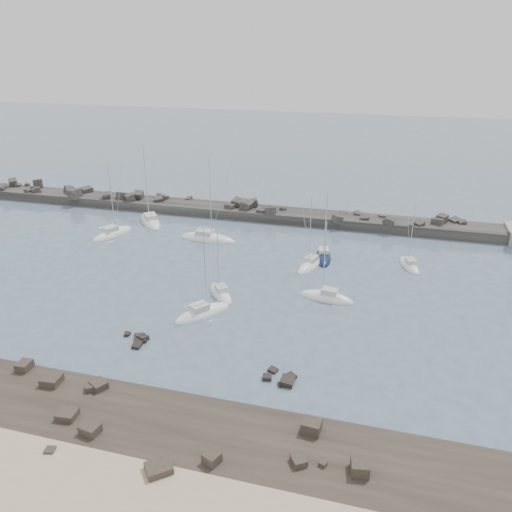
{
  "coord_description": "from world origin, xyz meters",
  "views": [
    {
      "loc": [
        22.74,
        -52.31,
        31.86
      ],
      "look_at": [
        5.2,
        12.0,
        3.21
      ],
      "focal_mm": 35.0,
      "sensor_mm": 36.0,
      "label": 1
    }
  ],
  "objects_px": {
    "sailboat_6": "(310,265)",
    "sailboat_7": "(202,314)",
    "sailboat_5": "(220,294)",
    "sailboat_1": "(150,222)",
    "sailboat_3": "(113,234)",
    "sailboat_4": "(208,239)",
    "sailboat_9": "(327,298)",
    "sailboat_8": "(323,257)",
    "sailboat_10": "(409,266)"
  },
  "relations": [
    {
      "from": "sailboat_6",
      "to": "sailboat_8",
      "type": "bearing_deg",
      "value": 66.79
    },
    {
      "from": "sailboat_4",
      "to": "sailboat_10",
      "type": "bearing_deg",
      "value": -4.28
    },
    {
      "from": "sailboat_3",
      "to": "sailboat_10",
      "type": "relative_size",
      "value": 1.32
    },
    {
      "from": "sailboat_3",
      "to": "sailboat_8",
      "type": "relative_size",
      "value": 1.13
    },
    {
      "from": "sailboat_3",
      "to": "sailboat_7",
      "type": "bearing_deg",
      "value": -41.12
    },
    {
      "from": "sailboat_3",
      "to": "sailboat_9",
      "type": "relative_size",
      "value": 1.15
    },
    {
      "from": "sailboat_1",
      "to": "sailboat_8",
      "type": "bearing_deg",
      "value": -13.77
    },
    {
      "from": "sailboat_9",
      "to": "sailboat_10",
      "type": "distance_m",
      "value": 17.63
    },
    {
      "from": "sailboat_5",
      "to": "sailboat_9",
      "type": "relative_size",
      "value": 0.89
    },
    {
      "from": "sailboat_1",
      "to": "sailboat_4",
      "type": "height_order",
      "value": "sailboat_4"
    },
    {
      "from": "sailboat_8",
      "to": "sailboat_10",
      "type": "distance_m",
      "value": 13.23
    },
    {
      "from": "sailboat_6",
      "to": "sailboat_1",
      "type": "bearing_deg",
      "value": 159.96
    },
    {
      "from": "sailboat_3",
      "to": "sailboat_5",
      "type": "bearing_deg",
      "value": -32.53
    },
    {
      "from": "sailboat_1",
      "to": "sailboat_3",
      "type": "relative_size",
      "value": 1.15
    },
    {
      "from": "sailboat_5",
      "to": "sailboat_6",
      "type": "height_order",
      "value": "sailboat_6"
    },
    {
      "from": "sailboat_4",
      "to": "sailboat_9",
      "type": "xyz_separation_m",
      "value": [
        23.18,
        -16.46,
        0.01
      ]
    },
    {
      "from": "sailboat_4",
      "to": "sailboat_5",
      "type": "distance_m",
      "value": 21.06
    },
    {
      "from": "sailboat_4",
      "to": "sailboat_1",
      "type": "bearing_deg",
      "value": 157.52
    },
    {
      "from": "sailboat_4",
      "to": "sailboat_8",
      "type": "relative_size",
      "value": 1.31
    },
    {
      "from": "sailboat_4",
      "to": "sailboat_6",
      "type": "bearing_deg",
      "value": -18.24
    },
    {
      "from": "sailboat_6",
      "to": "sailboat_9",
      "type": "distance_m",
      "value": 10.85
    },
    {
      "from": "sailboat_1",
      "to": "sailboat_7",
      "type": "xyz_separation_m",
      "value": [
        22.33,
        -30.56,
        -0.0
      ]
    },
    {
      "from": "sailboat_1",
      "to": "sailboat_4",
      "type": "bearing_deg",
      "value": -22.48
    },
    {
      "from": "sailboat_4",
      "to": "sailboat_8",
      "type": "distance_m",
      "value": 20.97
    },
    {
      "from": "sailboat_1",
      "to": "sailboat_8",
      "type": "xyz_separation_m",
      "value": [
        34.59,
        -8.48,
        -0.01
      ]
    },
    {
      "from": "sailboat_3",
      "to": "sailboat_4",
      "type": "relative_size",
      "value": 0.86
    },
    {
      "from": "sailboat_1",
      "to": "sailboat_8",
      "type": "distance_m",
      "value": 35.61
    },
    {
      "from": "sailboat_5",
      "to": "sailboat_7",
      "type": "height_order",
      "value": "sailboat_7"
    },
    {
      "from": "sailboat_9",
      "to": "sailboat_10",
      "type": "xyz_separation_m",
      "value": [
        10.84,
        13.91,
        -0.01
      ]
    },
    {
      "from": "sailboat_7",
      "to": "sailboat_1",
      "type": "bearing_deg",
      "value": 126.16
    },
    {
      "from": "sailboat_6",
      "to": "sailboat_8",
      "type": "distance_m",
      "value": 3.9
    },
    {
      "from": "sailboat_1",
      "to": "sailboat_5",
      "type": "xyz_separation_m",
      "value": [
        22.76,
        -24.77,
        -0.0
      ]
    },
    {
      "from": "sailboat_9",
      "to": "sailboat_3",
      "type": "bearing_deg",
      "value": 160.78
    },
    {
      "from": "sailboat_6",
      "to": "sailboat_7",
      "type": "distance_m",
      "value": 21.38
    },
    {
      "from": "sailboat_9",
      "to": "sailboat_10",
      "type": "bearing_deg",
      "value": 52.08
    },
    {
      "from": "sailboat_5",
      "to": "sailboat_1",
      "type": "bearing_deg",
      "value": 132.57
    },
    {
      "from": "sailboat_4",
      "to": "sailboat_10",
      "type": "xyz_separation_m",
      "value": [
        34.02,
        -2.54,
        -0.01
      ]
    },
    {
      "from": "sailboat_3",
      "to": "sailboat_7",
      "type": "height_order",
      "value": "sailboat_3"
    },
    {
      "from": "sailboat_3",
      "to": "sailboat_5",
      "type": "xyz_separation_m",
      "value": [
        26.17,
        -16.69,
        -0.0
      ]
    },
    {
      "from": "sailboat_4",
      "to": "sailboat_6",
      "type": "distance_m",
      "value": 20.27
    },
    {
      "from": "sailboat_7",
      "to": "sailboat_8",
      "type": "bearing_deg",
      "value": 60.98
    },
    {
      "from": "sailboat_1",
      "to": "sailboat_9",
      "type": "height_order",
      "value": "sailboat_1"
    },
    {
      "from": "sailboat_3",
      "to": "sailboat_6",
      "type": "xyz_separation_m",
      "value": [
        36.47,
        -3.98,
        -0.02
      ]
    },
    {
      "from": "sailboat_5",
      "to": "sailboat_7",
      "type": "distance_m",
      "value": 5.8
    },
    {
      "from": "sailboat_8",
      "to": "sailboat_3",
      "type": "bearing_deg",
      "value": 179.4
    },
    {
      "from": "sailboat_6",
      "to": "sailboat_8",
      "type": "height_order",
      "value": "sailboat_8"
    },
    {
      "from": "sailboat_3",
      "to": "sailboat_6",
      "type": "distance_m",
      "value": 36.68
    },
    {
      "from": "sailboat_10",
      "to": "sailboat_9",
      "type": "bearing_deg",
      "value": -127.92
    },
    {
      "from": "sailboat_8",
      "to": "sailboat_6",
      "type": "bearing_deg",
      "value": -113.21
    },
    {
      "from": "sailboat_5",
      "to": "sailboat_9",
      "type": "bearing_deg",
      "value": 10.38
    }
  ]
}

